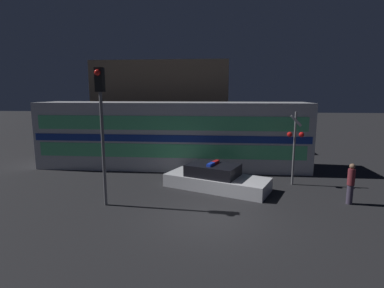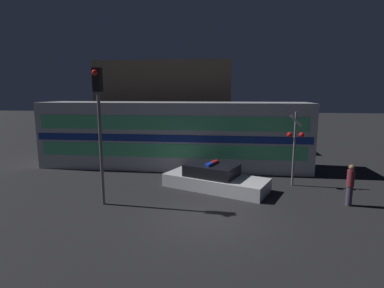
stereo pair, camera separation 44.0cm
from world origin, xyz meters
name	(u,v)px [view 1 (the left image)]	position (x,y,z in m)	size (l,w,h in m)	color
ground_plane	(210,217)	(0.00, 0.00, 0.00)	(120.00, 120.00, 0.00)	black
train	(173,135)	(-2.50, 7.47, 1.96)	(15.84, 3.02, 3.91)	silver
police_car	(216,179)	(0.17, 3.41, 0.46)	(5.16, 3.56, 1.26)	silver
pedestrian	(351,183)	(5.60, 1.86, 0.86)	(0.28, 0.28, 1.68)	#3F384C
crossing_signal_near	(295,142)	(3.92, 4.27, 2.15)	(0.80, 0.30, 3.58)	slate
traffic_light_corner	(101,110)	(-4.22, 0.85, 3.82)	(0.30, 0.46, 5.40)	slate
building_left	(164,105)	(-4.36, 14.88, 3.45)	(10.61, 5.28, 6.90)	brown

